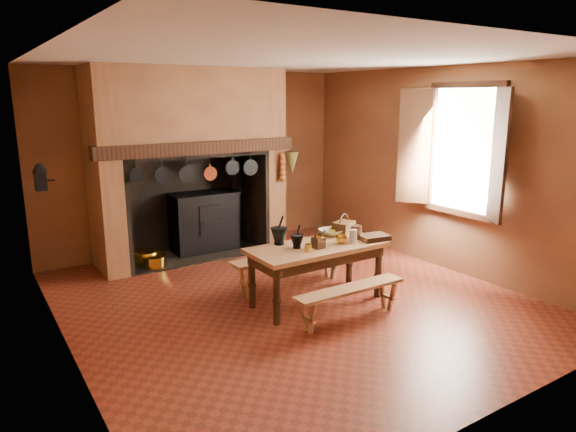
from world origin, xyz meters
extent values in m
plane|color=maroon|center=(0.00, 0.00, 0.00)|extent=(5.50, 5.50, 0.00)
plane|color=silver|center=(0.00, 0.00, 2.80)|extent=(5.50, 5.50, 0.00)
cube|color=#906039|center=(0.00, 2.75, 1.40)|extent=(5.00, 0.02, 2.80)
cube|color=#906039|center=(-2.50, 0.00, 1.40)|extent=(0.02, 5.50, 2.80)
cube|color=#906039|center=(2.50, 0.00, 1.40)|extent=(0.02, 5.50, 2.80)
cube|color=#906039|center=(0.00, -2.75, 1.40)|extent=(5.00, 0.02, 2.80)
cube|color=#906039|center=(-1.55, 2.30, 1.40)|extent=(0.30, 0.90, 2.80)
cube|color=#906039|center=(0.95, 2.30, 1.40)|extent=(0.30, 0.90, 2.80)
cube|color=#906039|center=(-0.30, 2.30, 2.20)|extent=(2.20, 0.90, 1.20)
cube|color=black|center=(-0.30, 1.90, 1.69)|extent=(2.95, 0.22, 0.18)
cube|color=black|center=(-0.30, 2.72, 0.80)|extent=(2.20, 0.06, 1.60)
cube|color=black|center=(-0.30, 2.30, 0.01)|extent=(2.20, 0.90, 0.02)
cube|color=black|center=(-0.05, 2.45, 0.45)|extent=(1.00, 0.50, 0.90)
cube|color=black|center=(-0.05, 2.43, 0.92)|extent=(1.04, 0.54, 0.04)
cube|color=black|center=(-0.05, 2.19, 0.55)|extent=(0.35, 0.02, 0.45)
cylinder|color=black|center=(0.50, 2.45, 1.25)|extent=(0.10, 0.10, 0.70)
cylinder|color=gold|center=(-0.20, 2.17, 0.55)|extent=(0.03, 0.03, 0.03)
cylinder|color=gold|center=(0.10, 2.17, 0.55)|extent=(0.03, 0.03, 0.03)
cylinder|color=gold|center=(-1.05, 2.30, 0.10)|extent=(0.40, 0.40, 0.20)
cylinder|color=gold|center=(-1.00, 2.05, 0.09)|extent=(0.34, 0.34, 0.18)
cube|color=black|center=(-1.25, 2.40, 0.08)|extent=(0.18, 0.18, 0.16)
cone|color=olive|center=(1.18, 1.79, 1.38)|extent=(0.20, 0.20, 0.35)
cube|color=white|center=(2.48, -0.40, 1.70)|extent=(0.02, 1.00, 1.60)
cube|color=#321910|center=(2.45, -0.40, 2.54)|extent=(0.08, 1.16, 0.08)
cube|color=#321910|center=(2.45, -0.40, 0.86)|extent=(0.08, 1.16, 0.08)
cube|color=#321910|center=(2.25, -1.08, 1.70)|extent=(0.29, 0.39, 1.60)
cube|color=#321910|center=(2.25, 0.28, 1.70)|extent=(0.29, 0.39, 1.60)
cube|color=black|center=(-2.42, 1.55, 1.45)|extent=(0.12, 0.12, 0.22)
cone|color=black|center=(-2.42, 1.55, 1.60)|extent=(0.16, 0.16, 0.10)
cylinder|color=black|center=(-2.33, 1.55, 1.45)|extent=(0.12, 0.02, 0.02)
cube|color=tan|center=(0.21, -0.22, 0.68)|extent=(1.63, 0.72, 0.05)
cube|color=#321910|center=(0.21, -0.22, 0.59)|extent=(1.52, 0.61, 0.13)
cylinder|color=#321910|center=(-0.51, -0.49, 0.33)|extent=(0.08, 0.08, 0.65)
cylinder|color=#321910|center=(0.93, -0.49, 0.33)|extent=(0.08, 0.08, 0.65)
cylinder|color=#321910|center=(-0.51, 0.05, 0.33)|extent=(0.08, 0.08, 0.65)
cylinder|color=#321910|center=(0.93, 0.05, 0.33)|extent=(0.08, 0.08, 0.65)
cube|color=tan|center=(0.21, -0.83, 0.37)|extent=(1.36, 0.24, 0.03)
cube|color=tan|center=(0.21, 0.36, 0.43)|extent=(1.59, 0.28, 0.04)
cylinder|color=black|center=(-0.15, 0.05, 0.72)|extent=(0.12, 0.12, 0.04)
cone|color=black|center=(-0.15, 0.05, 0.82)|extent=(0.20, 0.20, 0.16)
cylinder|color=black|center=(-0.12, 0.05, 0.96)|extent=(0.08, 0.05, 0.16)
cylinder|color=black|center=(-0.06, -0.19, 0.72)|extent=(0.09, 0.09, 0.03)
cone|color=black|center=(-0.06, -0.19, 0.80)|extent=(0.16, 0.16, 0.13)
cylinder|color=black|center=(-0.04, -0.19, 0.91)|extent=(0.06, 0.03, 0.13)
cube|color=#321910|center=(0.16, -0.31, 0.77)|extent=(0.13, 0.13, 0.12)
cylinder|color=gold|center=(0.16, -0.31, 0.84)|extent=(0.09, 0.09, 0.03)
cylinder|color=black|center=(0.21, -0.31, 0.88)|extent=(0.10, 0.02, 0.03)
cylinder|color=gold|center=(-0.02, -0.37, 0.75)|extent=(0.09, 0.09, 0.08)
cylinder|color=gold|center=(0.61, 0.00, 0.75)|extent=(0.11, 0.11, 0.10)
imported|color=beige|center=(0.62, 0.05, 0.74)|extent=(0.31, 0.31, 0.07)
cylinder|color=#50311D|center=(0.76, -0.26, 0.79)|extent=(0.14, 0.14, 0.17)
cylinder|color=beige|center=(0.63, -0.36, 0.78)|extent=(0.12, 0.12, 0.16)
cube|color=#462B15|center=(0.79, 0.01, 0.78)|extent=(0.33, 0.29, 0.15)
torus|color=#462B15|center=(0.79, 0.01, 0.86)|extent=(0.21, 0.11, 0.22)
cube|color=#321910|center=(0.92, -0.40, 0.73)|extent=(0.39, 0.30, 0.06)
imported|color=gold|center=(0.49, -0.31, 0.76)|extent=(0.16, 0.16, 0.10)
camera|label=1|loc=(-3.19, -4.85, 2.39)|focal=32.00mm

